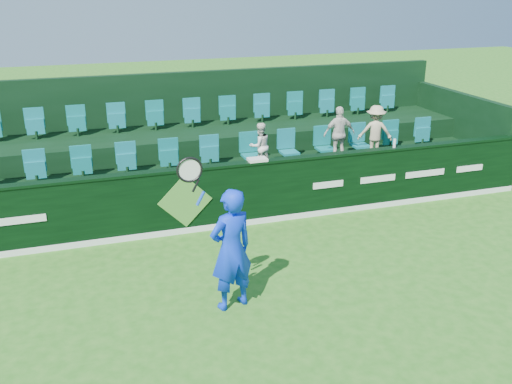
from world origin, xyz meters
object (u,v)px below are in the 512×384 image
object	(u,v)px
spectator_left	(260,146)
spectator_right	(375,131)
drinks_bottle	(395,143)
towel	(257,160)
tennis_player	(231,249)
spectator_middle	(339,134)

from	to	relation	value
spectator_left	spectator_right	size ratio (longest dim) A/B	0.84
spectator_right	drinks_bottle	xyz separation A→B (m)	(-0.15, -1.12, 0.02)
spectator_left	towel	bearing A→B (deg)	60.20
spectator_right	drinks_bottle	world-z (taller)	spectator_right
towel	drinks_bottle	size ratio (longest dim) A/B	1.98
tennis_player	spectator_left	size ratio (longest dim) A/B	2.47
towel	spectator_left	bearing A→B (deg)	69.00
spectator_middle	towel	xyz separation A→B (m)	(-2.38, -1.12, -0.06)
towel	drinks_bottle	bearing A→B (deg)	0.00
towel	drinks_bottle	distance (m)	3.17
tennis_player	drinks_bottle	bearing A→B (deg)	33.34
spectator_left	spectator_middle	bearing A→B (deg)	171.20
spectator_left	drinks_bottle	distance (m)	2.96
spectator_middle	spectator_right	bearing A→B (deg)	-175.06
tennis_player	spectator_right	size ratio (longest dim) A/B	2.08
spectator_right	towel	xyz separation A→B (m)	(-3.32, -1.12, -0.05)
tennis_player	towel	bearing A→B (deg)	64.83
spectator_middle	towel	size ratio (longest dim) A/B	3.33
spectator_right	towel	distance (m)	3.50
drinks_bottle	spectator_left	bearing A→B (deg)	157.74
spectator_left	spectator_right	bearing A→B (deg)	171.20
tennis_player	spectator_middle	xyz separation A→B (m)	(3.79, 4.13, 0.45)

